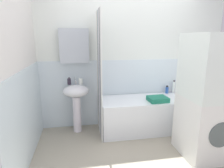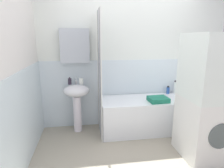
# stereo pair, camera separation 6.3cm
# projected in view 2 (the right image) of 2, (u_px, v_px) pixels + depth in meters

# --- Properties ---
(ground_plane) EXTENTS (4.80, 5.60, 0.04)m
(ground_plane) POSITION_uv_depth(u_px,v_px,m) (148.00, 163.00, 2.53)
(ground_plane) COLOR #A19986
(wall_back_tiled) EXTENTS (3.60, 0.18, 2.40)m
(wall_back_tiled) POSITION_uv_depth(u_px,v_px,m) (125.00, 63.00, 3.47)
(wall_back_tiled) COLOR white
(wall_back_tiled) RESTS_ON ground_plane
(wall_left_tiled) EXTENTS (0.07, 1.81, 2.40)m
(wall_left_tiled) POSITION_uv_depth(u_px,v_px,m) (20.00, 77.00, 2.37)
(wall_left_tiled) COLOR silver
(wall_left_tiled) RESTS_ON ground_plane
(sink) EXTENTS (0.44, 0.34, 0.82)m
(sink) POSITION_uv_depth(u_px,v_px,m) (77.00, 98.00, 3.25)
(sink) COLOR white
(sink) RESTS_ON ground_plane
(faucet) EXTENTS (0.03, 0.12, 0.12)m
(faucet) POSITION_uv_depth(u_px,v_px,m) (76.00, 80.00, 3.26)
(faucet) COLOR silver
(faucet) RESTS_ON sink
(soap_dispenser) EXTENTS (0.06, 0.06, 0.13)m
(soap_dispenser) POSITION_uv_depth(u_px,v_px,m) (70.00, 81.00, 3.22)
(soap_dispenser) COLOR #2C2534
(soap_dispenser) RESTS_ON sink
(toothbrush_cup) EXTENTS (0.07, 0.07, 0.10)m
(toothbrush_cup) POSITION_uv_depth(u_px,v_px,m) (81.00, 81.00, 3.23)
(toothbrush_cup) COLOR white
(toothbrush_cup) RESTS_ON sink
(bathtub) EXTENTS (1.62, 0.65, 0.57)m
(bathtub) POSITION_uv_depth(u_px,v_px,m) (147.00, 114.00, 3.36)
(bathtub) COLOR white
(bathtub) RESTS_ON ground_plane
(shower_curtain) EXTENTS (0.01, 0.65, 2.00)m
(shower_curtain) POSITION_uv_depth(u_px,v_px,m) (100.00, 75.00, 3.08)
(shower_curtain) COLOR white
(shower_curtain) RESTS_ON ground_plane
(shampoo_bottle) EXTENTS (0.05, 0.05, 0.15)m
(shampoo_bottle) POSITION_uv_depth(u_px,v_px,m) (180.00, 90.00, 3.63)
(shampoo_bottle) COLOR #C94865
(shampoo_bottle) RESTS_ON bathtub
(conditioner_bottle) EXTENTS (0.05, 0.05, 0.24)m
(conditioner_bottle) POSITION_uv_depth(u_px,v_px,m) (175.00, 87.00, 3.61)
(conditioner_bottle) COLOR white
(conditioner_bottle) RESTS_ON bathtub
(body_wash_bottle) EXTENTS (0.06, 0.06, 0.15)m
(body_wash_bottle) POSITION_uv_depth(u_px,v_px,m) (168.00, 90.00, 3.60)
(body_wash_bottle) COLOR #2C56A6
(body_wash_bottle) RESTS_ON bathtub
(towel_folded) EXTENTS (0.32, 0.27, 0.08)m
(towel_folded) POSITION_uv_depth(u_px,v_px,m) (158.00, 99.00, 3.16)
(towel_folded) COLOR #1F7459
(towel_folded) RESTS_ON bathtub
(washer_dryer_stack) EXTENTS (0.59, 0.64, 1.64)m
(washer_dryer_stack) POSITION_uv_depth(u_px,v_px,m) (208.00, 98.00, 2.50)
(washer_dryer_stack) COLOR white
(washer_dryer_stack) RESTS_ON ground_plane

